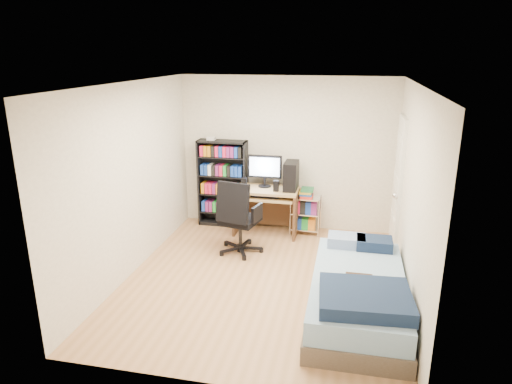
% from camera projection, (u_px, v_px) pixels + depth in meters
% --- Properties ---
extents(room, '(3.58, 4.08, 2.58)m').
position_uv_depth(room, '(263.00, 188.00, 5.58)').
color(room, tan).
rests_on(room, ground).
extents(media_shelf, '(0.82, 0.27, 1.52)m').
position_uv_depth(media_shelf, '(223.00, 182.00, 7.66)').
color(media_shelf, black).
rests_on(media_shelf, room).
extents(computer_desk, '(1.01, 0.59, 1.28)m').
position_uv_depth(computer_desk, '(273.00, 192.00, 7.32)').
color(computer_desk, tan).
rests_on(computer_desk, room).
extents(office_chair, '(0.79, 0.79, 1.12)m').
position_uv_depth(office_chair, '(239.00, 230.00, 6.66)').
color(office_chair, black).
rests_on(office_chair, room).
extents(wire_cart, '(0.48, 0.35, 0.76)m').
position_uv_depth(wire_cart, '(306.00, 204.00, 7.36)').
color(wire_cart, silver).
rests_on(wire_cart, room).
extents(bed, '(1.05, 2.10, 0.60)m').
position_uv_depth(bed, '(358.00, 294.00, 5.10)').
color(bed, brown).
rests_on(bed, room).
extents(door, '(0.12, 0.80, 2.00)m').
position_uv_depth(door, '(398.00, 186.00, 6.58)').
color(door, silver).
rests_on(door, room).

